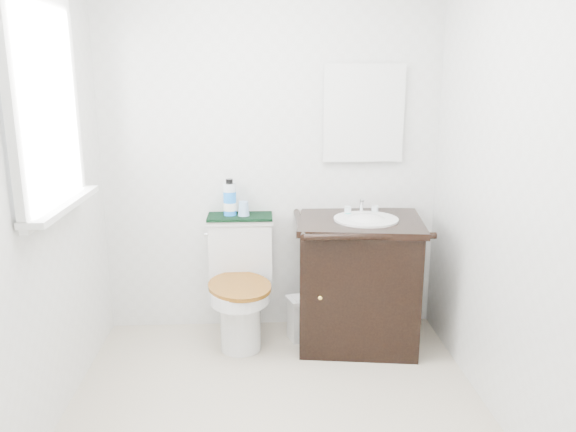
{
  "coord_description": "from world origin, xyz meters",
  "views": [
    {
      "loc": [
        -0.08,
        -2.45,
        1.69
      ],
      "look_at": [
        0.09,
        0.75,
        0.88
      ],
      "focal_mm": 35.0,
      "sensor_mm": 36.0,
      "label": 1
    }
  ],
  "objects": [
    {
      "name": "wall_right",
      "position": [
        1.1,
        0.0,
        1.2
      ],
      "size": [
        0.0,
        2.4,
        2.4
      ],
      "primitive_type": "plane",
      "rotation": [
        1.57,
        0.0,
        -1.57
      ],
      "color": "silver",
      "rests_on": "ground"
    },
    {
      "name": "toilet",
      "position": [
        -0.21,
        0.97,
        0.35
      ],
      "size": [
        0.47,
        0.66,
        0.79
      ],
      "color": "silver",
      "rests_on": "floor"
    },
    {
      "name": "soap_bar",
      "position": [
        0.48,
        0.99,
        0.83
      ],
      "size": [
        0.06,
        0.04,
        0.02
      ],
      "primitive_type": "ellipsoid",
      "color": "#1B837F",
      "rests_on": "vanity"
    },
    {
      "name": "vanity",
      "position": [
        0.55,
        0.9,
        0.43
      ],
      "size": [
        0.84,
        0.74,
        0.92
      ],
      "color": "black",
      "rests_on": "floor"
    },
    {
      "name": "trash_bin",
      "position": [
        0.2,
        0.94,
        0.15
      ],
      "size": [
        0.23,
        0.21,
        0.29
      ],
      "color": "silver",
      "rests_on": "floor"
    },
    {
      "name": "mouthwash_bottle",
      "position": [
        -0.27,
        1.1,
        0.92
      ],
      "size": [
        0.08,
        0.08,
        0.24
      ],
      "color": "blue",
      "rests_on": "towel"
    },
    {
      "name": "towel",
      "position": [
        -0.21,
        1.09,
        0.8
      ],
      "size": [
        0.42,
        0.22,
        0.02
      ],
      "primitive_type": "cube",
      "color": "black",
      "rests_on": "toilet"
    },
    {
      "name": "cup",
      "position": [
        -0.18,
        1.08,
        0.85
      ],
      "size": [
        0.07,
        0.07,
        0.09
      ],
      "primitive_type": "cone",
      "color": "#88B2DF",
      "rests_on": "towel"
    },
    {
      "name": "wall_left",
      "position": [
        -1.1,
        0.0,
        1.2
      ],
      "size": [
        0.0,
        2.4,
        2.4
      ],
      "primitive_type": "plane",
      "rotation": [
        1.57,
        0.0,
        1.57
      ],
      "color": "silver",
      "rests_on": "ground"
    },
    {
      "name": "wall_front",
      "position": [
        0.0,
        -1.2,
        1.2
      ],
      "size": [
        2.4,
        0.0,
        2.4
      ],
      "primitive_type": "plane",
      "rotation": [
        -1.57,
        0.0,
        0.0
      ],
      "color": "silver",
      "rests_on": "ground"
    },
    {
      "name": "window",
      "position": [
        -1.07,
        0.25,
        1.55
      ],
      "size": [
        0.02,
        0.7,
        0.9
      ],
      "primitive_type": "cube",
      "color": "white",
      "rests_on": "wall_left"
    },
    {
      "name": "mirror",
      "position": [
        0.6,
        1.18,
        1.45
      ],
      "size": [
        0.5,
        0.02,
        0.6
      ],
      "primitive_type": "cube",
      "color": "silver",
      "rests_on": "wall_back"
    },
    {
      "name": "wall_back",
      "position": [
        0.0,
        1.2,
        1.2
      ],
      "size": [
        2.4,
        0.0,
        2.4
      ],
      "primitive_type": "plane",
      "rotation": [
        1.57,
        0.0,
        0.0
      ],
      "color": "silver",
      "rests_on": "ground"
    },
    {
      "name": "floor",
      "position": [
        0.0,
        0.0,
        0.0
      ],
      "size": [
        2.4,
        2.4,
        0.0
      ],
      "primitive_type": "plane",
      "color": "#BDB398",
      "rests_on": "ground"
    }
  ]
}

